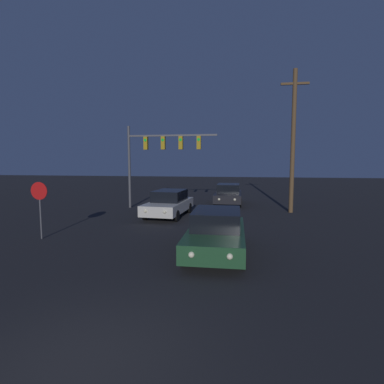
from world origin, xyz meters
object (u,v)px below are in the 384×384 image
object	(u,v)px
car_far	(228,194)
traffic_signal_mast	(157,150)
car_mid	(169,203)
utility_pole	(293,140)
car_near	(216,232)
stop_sign	(40,199)

from	to	relation	value
car_far	traffic_signal_mast	xyz separation A→B (m)	(-4.86, -2.83, 3.33)
car_far	traffic_signal_mast	bearing A→B (deg)	30.06
car_mid	car_far	distance (m)	6.60
car_mid	utility_pole	size ratio (longest dim) A/B	0.54
car_near	stop_sign	distance (m)	7.74
car_near	traffic_signal_mast	bearing A→B (deg)	-63.92
car_far	traffic_signal_mast	world-z (taller)	traffic_signal_mast
car_mid	stop_sign	xyz separation A→B (m)	(-4.19, -6.17, 0.94)
car_near	stop_sign	bearing A→B (deg)	-6.69
stop_sign	car_near	bearing A→B (deg)	-6.06
traffic_signal_mast	car_mid	bearing A→B (deg)	-62.36
car_mid	utility_pole	distance (m)	8.91
car_near	utility_pole	distance (m)	11.09
car_near	utility_pole	bearing A→B (deg)	-114.13
car_mid	traffic_signal_mast	xyz separation A→B (m)	(-1.48, 2.83, 3.33)
car_near	traffic_signal_mast	distance (m)	11.48
utility_pole	car_far	bearing A→B (deg)	143.39
traffic_signal_mast	car_near	bearing A→B (deg)	-63.30
stop_sign	car_mid	bearing A→B (deg)	55.82
car_mid	car_far	xyz separation A→B (m)	(3.38, 5.67, 0.00)
car_near	stop_sign	world-z (taller)	stop_sign
car_far	traffic_signal_mast	size ratio (longest dim) A/B	0.76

